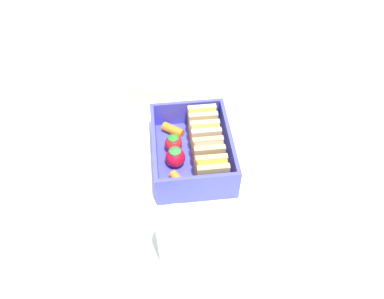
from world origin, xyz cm
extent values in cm
cube|color=white|center=(0.00, 0.00, -1.00)|extent=(120.00, 120.00, 2.00)
cube|color=#474AD5|center=(0.00, 0.00, 0.60)|extent=(16.45, 12.41, 1.20)
cube|color=#474AD5|center=(0.00, 5.91, 3.51)|extent=(16.45, 0.60, 4.62)
cube|color=#474AD5|center=(0.00, -5.91, 3.51)|extent=(16.45, 0.60, 4.62)
cube|color=#474AD5|center=(-7.92, 0.00, 3.51)|extent=(0.60, 11.21, 4.62)
cube|color=#474AD5|center=(7.92, 0.00, 3.51)|extent=(0.60, 11.21, 4.62)
cube|color=#E4C485|center=(-6.41, 2.39, 3.58)|extent=(0.92, 4.77, 4.77)
cube|color=yellow|center=(-5.49, 2.39, 3.58)|extent=(0.92, 4.39, 4.39)
cube|color=#E4C485|center=(-4.57, 2.39, 3.58)|extent=(0.92, 4.77, 4.77)
cube|color=beige|center=(-2.75, 2.39, 3.58)|extent=(0.92, 4.77, 4.77)
cube|color=yellow|center=(-1.83, 2.39, 3.58)|extent=(0.92, 4.39, 4.39)
cube|color=beige|center=(-0.91, 2.39, 3.58)|extent=(0.92, 4.77, 4.77)
cube|color=tan|center=(0.91, 2.39, 3.58)|extent=(0.92, 4.77, 4.77)
cube|color=#D87259|center=(1.83, 2.39, 3.58)|extent=(0.92, 4.39, 4.39)
cube|color=tan|center=(2.75, 2.39, 3.58)|extent=(0.92, 4.77, 4.77)
cube|color=tan|center=(4.57, 2.39, 3.58)|extent=(0.92, 4.77, 4.77)
cube|color=orange|center=(5.49, 2.39, 3.58)|extent=(0.92, 4.39, 4.39)
cube|color=tan|center=(6.41, 2.39, 3.58)|extent=(0.92, 4.77, 4.77)
cylinder|color=orange|center=(-5.40, -2.65, 1.99)|extent=(3.52, 3.90, 1.58)
sphere|color=red|center=(-1.63, -2.85, 2.63)|extent=(2.86, 2.86, 2.86)
cone|color=#2D8A2D|center=(-1.63, -2.85, 4.36)|extent=(1.72, 1.72, 0.60)
sphere|color=red|center=(1.43, -2.79, 2.77)|extent=(3.15, 3.15, 3.15)
cone|color=#33883F|center=(1.43, -2.79, 4.65)|extent=(1.89, 1.89, 0.60)
cylinder|color=orange|center=(5.52, -2.57, 1.90)|extent=(3.93, 2.92, 1.40)
cylinder|color=tan|center=(-16.62, -1.02, 0.35)|extent=(4.25, 19.03, 0.70)
cylinder|color=tan|center=(-15.33, -1.27, 0.35)|extent=(4.25, 19.03, 0.70)
cylinder|color=silver|center=(16.80, -3.72, 4.68)|extent=(5.08, 5.08, 9.36)
cube|color=white|center=(0.59, -14.35, 0.20)|extent=(13.11, 11.39, 0.40)
camera|label=1|loc=(39.31, -4.41, 47.67)|focal=35.00mm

